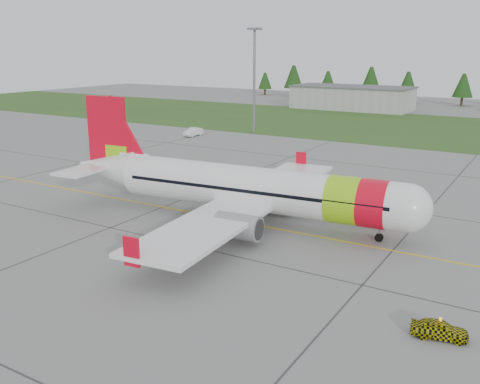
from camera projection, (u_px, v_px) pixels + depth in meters
The scene contains 8 objects.
ground at pixel (244, 258), 43.94m from camera, with size 320.00×320.00×0.00m, color gray.
aircraft at pixel (247, 188), 52.50m from camera, with size 38.62×35.70×11.70m.
follow_me_car at pixel (441, 313), 31.53m from camera, with size 1.33×1.13×3.31m, color #CAC90B.
service_van at pixel (193, 124), 103.87m from camera, with size 1.69×1.60×4.86m, color white.
grass_strip at pixel (443, 130), 111.76m from camera, with size 320.00×50.00×0.03m, color #30561E.
taxi_guideline at pixel (287, 231), 50.55m from camera, with size 120.00×0.25×0.02m, color gold.
hangar_west at pixel (352, 98), 149.05m from camera, with size 32.00×14.00×6.00m, color #A8A8A3.
floodlight_mast at pixel (254, 83), 105.20m from camera, with size 0.50×0.50×20.00m, color slate.
Camera 1 is at (20.80, -35.30, 16.80)m, focal length 40.00 mm.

